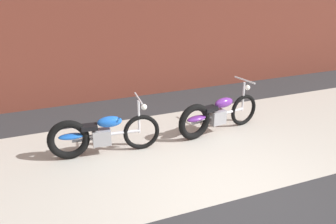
# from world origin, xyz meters

# --- Properties ---
(ground_plane) EXTENTS (80.00, 80.00, 0.00)m
(ground_plane) POSITION_xyz_m (0.00, 0.00, 0.00)
(ground_plane) COLOR #2D2D30
(sidewalk_slab) EXTENTS (36.00, 3.50, 0.01)m
(sidewalk_slab) POSITION_xyz_m (0.00, 1.75, 0.00)
(sidewalk_slab) COLOR #B2ADA3
(sidewalk_slab) RESTS_ON ground
(motorcycle_blue) EXTENTS (2.01, 0.59, 1.03)m
(motorcycle_blue) POSITION_xyz_m (-1.65, 2.14, 0.40)
(motorcycle_blue) COLOR black
(motorcycle_blue) RESTS_ON ground
(motorcycle_purple) EXTENTS (1.99, 0.64, 1.03)m
(motorcycle_purple) POSITION_xyz_m (0.72, 2.15, 0.40)
(motorcycle_purple) COLOR black
(motorcycle_purple) RESTS_ON ground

